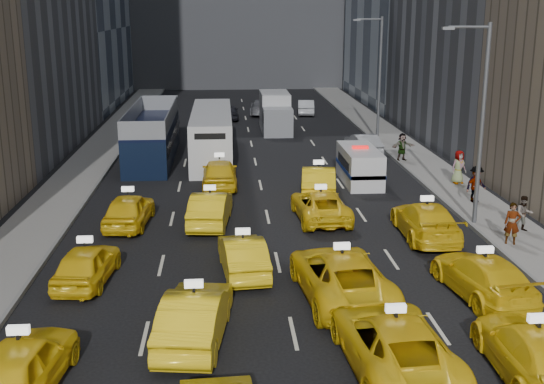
{
  "coord_description": "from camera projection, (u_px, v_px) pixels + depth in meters",
  "views": [
    {
      "loc": [
        -2.01,
        -16.81,
        9.59
      ],
      "look_at": [
        0.0,
        11.09,
        2.0
      ],
      "focal_mm": 45.0,
      "sensor_mm": 36.0,
      "label": 1
    }
  ],
  "objects": [
    {
      "name": "ground",
      "position": [
        301.0,
        366.0,
        18.83
      ],
      "size": [
        160.0,
        160.0,
        0.0
      ],
      "primitive_type": "plane",
      "color": "black",
      "rests_on": "ground"
    },
    {
      "name": "sidewalk_west",
      "position": [
        87.0,
        167.0,
        42.15
      ],
      "size": [
        3.0,
        90.0,
        0.15
      ],
      "primitive_type": "cube",
      "color": "gray",
      "rests_on": "ground"
    },
    {
      "name": "sidewalk_east",
      "position": [
        420.0,
        161.0,
        43.61
      ],
      "size": [
        3.0,
        90.0,
        0.15
      ],
      "primitive_type": "cube",
      "color": "gray",
      "rests_on": "ground"
    },
    {
      "name": "curb_west",
      "position": [
        110.0,
        166.0,
        42.24
      ],
      "size": [
        0.15,
        90.0,
        0.18
      ],
      "primitive_type": "cube",
      "color": "slate",
      "rests_on": "ground"
    },
    {
      "name": "curb_east",
      "position": [
        397.0,
        161.0,
        43.5
      ],
      "size": [
        0.15,
        90.0,
        0.18
      ],
      "primitive_type": "cube",
      "color": "slate",
      "rests_on": "ground"
    },
    {
      "name": "streetlight_near",
      "position": [
        480.0,
        118.0,
        29.73
      ],
      "size": [
        2.15,
        0.22,
        9.0
      ],
      "color": "#595B60",
      "rests_on": "ground"
    },
    {
      "name": "streetlight_far",
      "position": [
        378.0,
        75.0,
        48.99
      ],
      "size": [
        2.15,
        0.22,
        9.0
      ],
      "color": "#595B60",
      "rests_on": "ground"
    },
    {
      "name": "taxi_4",
      "position": [
        22.0,
        366.0,
        17.35
      ],
      "size": [
        2.35,
        4.73,
        1.55
      ],
      "primitive_type": "imported",
      "rotation": [
        0.0,
        0.0,
        3.02
      ],
      "color": "yellow",
      "rests_on": "ground"
    },
    {
      "name": "taxi_5",
      "position": [
        195.0,
        316.0,
        20.09
      ],
      "size": [
        2.31,
        5.03,
        1.6
      ],
      "primitive_type": "imported",
      "rotation": [
        0.0,
        0.0,
        3.01
      ],
      "color": "yellow",
      "rests_on": "ground"
    },
    {
      "name": "taxi_6",
      "position": [
        394.0,
        342.0,
        18.52
      ],
      "size": [
        2.99,
        5.84,
        1.58
      ],
      "primitive_type": "imported",
      "rotation": [
        0.0,
        0.0,
        3.21
      ],
      "color": "yellow",
      "rests_on": "ground"
    },
    {
      "name": "taxi_7",
      "position": [
        535.0,
        352.0,
        18.07
      ],
      "size": [
        2.29,
        5.28,
        1.51
      ],
      "primitive_type": "imported",
      "rotation": [
        0.0,
        0.0,
        3.11
      ],
      "color": "yellow",
      "rests_on": "ground"
    },
    {
      "name": "taxi_8",
      "position": [
        87.0,
        264.0,
        24.39
      ],
      "size": [
        2.11,
        4.33,
        1.42
      ],
      "primitive_type": "imported",
      "rotation": [
        0.0,
        0.0,
        3.03
      ],
      "color": "yellow",
      "rests_on": "ground"
    },
    {
      "name": "taxi_9",
      "position": [
        243.0,
        255.0,
        25.25
      ],
      "size": [
        1.94,
        4.46,
        1.43
      ],
      "primitive_type": "imported",
      "rotation": [
        0.0,
        0.0,
        3.24
      ],
      "color": "yellow",
      "rests_on": "ground"
    },
    {
      "name": "taxi_10",
      "position": [
        341.0,
        275.0,
        23.08
      ],
      "size": [
        3.28,
        6.17,
        1.65
      ],
      "primitive_type": "imported",
      "rotation": [
        0.0,
        0.0,
        3.23
      ],
      "color": "yellow",
      "rests_on": "ground"
    },
    {
      "name": "taxi_11",
      "position": [
        483.0,
        276.0,
        23.26
      ],
      "size": [
        2.68,
        5.26,
        1.46
      ],
      "primitive_type": "imported",
      "rotation": [
        0.0,
        0.0,
        3.27
      ],
      "color": "yellow",
      "rests_on": "ground"
    },
    {
      "name": "taxi_12",
      "position": [
        129.0,
        210.0,
        30.78
      ],
      "size": [
        2.15,
        4.56,
        1.51
      ],
      "primitive_type": "imported",
      "rotation": [
        0.0,
        0.0,
        3.06
      ],
      "color": "yellow",
      "rests_on": "ground"
    },
    {
      "name": "taxi_13",
      "position": [
        210.0,
        208.0,
        30.95
      ],
      "size": [
        2.08,
        4.79,
        1.53
      ],
      "primitive_type": "imported",
      "rotation": [
        0.0,
        0.0,
        3.04
      ],
      "color": "yellow",
      "rests_on": "ground"
    },
    {
      "name": "taxi_14",
      "position": [
        320.0,
        205.0,
        31.7
      ],
      "size": [
        2.52,
        5.03,
        1.37
      ],
      "primitive_type": "imported",
      "rotation": [
        0.0,
        0.0,
        3.19
      ],
      "color": "yellow",
      "rests_on": "ground"
    },
    {
      "name": "taxi_15",
      "position": [
        426.0,
        220.0,
        29.19
      ],
      "size": [
        2.27,
        5.33,
        1.53
      ],
      "primitive_type": "imported",
      "rotation": [
        0.0,
        0.0,
        3.12
      ],
      "color": "yellow",
      "rests_on": "ground"
    },
    {
      "name": "taxi_16",
      "position": [
        220.0,
        173.0,
        37.43
      ],
      "size": [
        1.89,
        4.7,
        1.6
      ],
      "primitive_type": "imported",
      "rotation": [
        0.0,
        0.0,
        3.14
      ],
      "color": "yellow",
      "rests_on": "ground"
    },
    {
      "name": "taxi_17",
      "position": [
        318.0,
        181.0,
        35.65
      ],
      "size": [
        2.31,
        5.04,
        1.6
      ],
      "primitive_type": "imported",
      "rotation": [
        0.0,
        0.0,
        3.01
      ],
      "color": "yellow",
      "rests_on": "ground"
    },
    {
      "name": "nypd_van",
      "position": [
        360.0,
        166.0,
        38.41
      ],
      "size": [
        2.37,
        5.05,
        2.1
      ],
      "rotation": [
        0.0,
        0.0,
        -0.1
      ],
      "color": "silver",
      "rests_on": "ground"
    },
    {
      "name": "double_decker",
      "position": [
        153.0,
        134.0,
        44.11
      ],
      "size": [
        3.31,
        11.8,
        3.39
      ],
      "rotation": [
        0.0,
        0.0,
        0.06
      ],
      "color": "black",
      "rests_on": "ground"
    },
    {
      "name": "city_bus",
      "position": [
        212.0,
        135.0,
        44.46
      ],
      "size": [
        2.54,
        12.11,
        3.13
      ],
      "rotation": [
        0.0,
        0.0,
        0.0
      ],
      "color": "silver",
      "rests_on": "ground"
    },
    {
      "name": "box_truck",
      "position": [
        275.0,
        113.0,
        54.47
      ],
      "size": [
        2.53,
        6.64,
        2.99
      ],
      "rotation": [
        0.0,
        0.0,
        0.04
      ],
      "color": "silver",
      "rests_on": "ground"
    },
    {
      "name": "misc_car_0",
      "position": [
        363.0,
        144.0,
        45.8
      ],
      "size": [
        1.94,
        4.44,
        1.42
      ],
      "primitive_type": "imported",
      "rotation": [
        0.0,
        0.0,
        3.25
      ],
      "color": "#9EA0A5",
      "rests_on": "ground"
    },
    {
      "name": "misc_car_1",
      "position": [
        163.0,
        119.0,
        56.16
      ],
      "size": [
        2.33,
        4.87,
        1.34
      ],
      "primitive_type": "imported",
      "rotation": [
        0.0,
        0.0,
        3.12
      ],
      "color": "black",
      "rests_on": "ground"
    },
    {
      "name": "misc_car_2",
      "position": [
        261.0,
        107.0,
        62.95
      ],
      "size": [
        2.4,
        5.01,
        1.41
      ],
      "primitive_type": "imported",
      "rotation": [
        0.0,
        0.0,
        3.05
      ],
      "color": "slate",
      "rests_on": "ground"
    },
    {
      "name": "misc_car_3",
      "position": [
        229.0,
        112.0,
        60.15
      ],
      "size": [
        1.61,
        3.93,
        1.33
      ],
      "primitive_type": "imported",
      "rotation": [
        0.0,
        0.0,
        3.15
      ],
      "color": "black",
      "rests_on": "ground"
    },
    {
      "name": "misc_car_4",
      "position": [
        306.0,
        107.0,
        63.06
      ],
      "size": [
        1.87,
        4.29,
        1.37
      ],
      "primitive_type": "imported",
      "rotation": [
        0.0,
        0.0,
        3.04
      ],
      "color": "#B8BBC0",
      "rests_on": "ground"
    },
    {
      "name": "pedestrian_0",
      "position": [
        512.0,
        223.0,
        27.94
      ],
      "size": [
        0.75,
        0.62,
        1.75
      ],
      "primitive_type": "imported",
      "rotation": [
        0.0,
        0.0,
        -0.37
      ],
      "color": "gray",
      "rests_on": "sidewalk_east"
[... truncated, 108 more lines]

